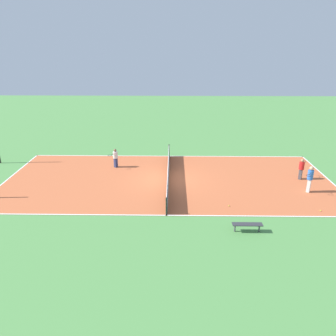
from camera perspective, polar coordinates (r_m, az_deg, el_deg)
ground_plane at (r=23.37m, az=0.00°, el=-2.06°), size 80.00×80.00×0.00m
court_surface at (r=23.37m, az=0.00°, el=-2.04°), size 10.51×23.05×0.02m
tennis_net at (r=23.16m, az=0.00°, el=-0.79°), size 10.31×0.10×1.06m
bench at (r=17.53m, az=13.65°, el=-9.62°), size 0.36×1.55×0.45m
player_far_white at (r=25.74m, az=-9.16°, el=1.92°), size 0.96×0.78×1.49m
player_coach_red at (r=25.00m, az=22.22°, el=0.04°), size 0.96×0.78×1.51m
player_near_blue at (r=22.94m, az=23.50°, el=-1.50°), size 0.96×0.78×1.78m
tennis_ball_right_alley at (r=19.96m, az=10.58°, el=-6.48°), size 0.07×0.07×0.07m
tennis_ball_midcourt at (r=21.05m, az=25.03°, el=-6.73°), size 0.07×0.07×0.07m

